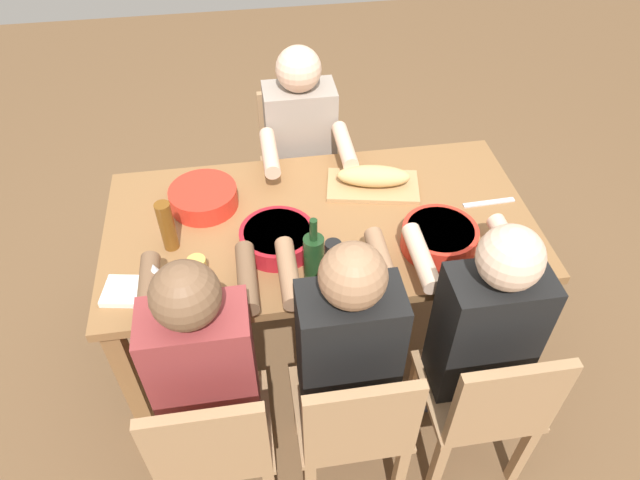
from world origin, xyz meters
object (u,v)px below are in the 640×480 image
serving_bowl_salad (203,196)px  wine_bottle (314,257)px  diner_far_left (480,326)px  chair_far_right (214,442)px  napkin_stack (123,291)px  cutting_board (373,186)px  cup_far_right (197,267)px  chair_near_center (298,161)px  bread_loaf (374,176)px  chair_far_center (354,422)px  beer_bottle (167,226)px  serving_bowl_greens (439,237)px  diner_far_center (346,344)px  cup_far_center (333,251)px  serving_bowl_pasta (278,237)px  chair_far_left (486,403)px  dining_table (320,236)px  diner_near_center (302,147)px  wine_glass (156,274)px  diner_far_right (205,362)px

serving_bowl_salad → wine_bottle: (-0.40, 0.48, 0.06)m
diner_far_left → wine_bottle: size_ratio=4.14×
chair_far_right → napkin_stack: (0.28, -0.50, 0.27)m
cutting_board → cup_far_right: bearing=28.2°
chair_near_center → bread_loaf: bearing=113.8°
cutting_board → chair_far_center: bearing=74.6°
beer_bottle → serving_bowl_greens: bearing=171.0°
diner_far_center → chair_near_center: (0.00, -1.37, -0.21)m
cutting_board → napkin_stack: size_ratio=2.86×
diner_far_center → serving_bowl_salad: diner_far_center is taller
chair_near_center → cup_far_right: 1.16m
chair_far_center → cup_far_right: size_ratio=10.27×
cup_far_center → napkin_stack: bearing=4.1°
chair_far_right → serving_bowl_pasta: (-0.30, -0.66, 0.30)m
diner_far_center → chair_far_left: size_ratio=1.41×
serving_bowl_greens → beer_bottle: beer_bottle is taller
dining_table → serving_bowl_greens: 0.51m
diner_near_center → serving_bowl_salad: size_ratio=4.19×
cutting_board → diner_far_left: bearing=106.2°
wine_bottle → chair_far_right: bearing=48.5°
chair_far_right → diner_near_center: 1.47m
chair_far_center → diner_far_left: bearing=-159.3°
serving_bowl_salad → napkin_stack: 0.54m
chair_far_center → cup_far_right: (0.50, -0.55, 0.30)m
serving_bowl_salad → diner_far_left: bearing=141.4°
chair_far_right → wine_glass: wine_glass is taller
diner_near_center → beer_bottle: 0.90m
diner_far_left → cup_far_right: (0.99, -0.36, 0.08)m
bread_loaf → cup_far_right: bearing=28.2°
chair_far_left → diner_far_right: (0.97, -0.18, 0.21)m
cutting_board → bread_loaf: 0.06m
serving_bowl_greens → cup_far_right: 0.94m
diner_far_center → serving_bowl_greens: 0.58m
cutting_board → diner_far_right: bearing=45.8°
dining_table → serving_bowl_pasta: serving_bowl_pasta is taller
serving_bowl_greens → wine_bottle: wine_bottle is taller
dining_table → napkin_stack: napkin_stack is taller
diner_near_center → bread_loaf: size_ratio=3.75×
napkin_stack → chair_far_center: bearing=147.1°
diner_far_right → cup_far_center: 0.63m
chair_far_left → cutting_board: bearing=-76.8°
diner_far_center → serving_bowl_salad: size_ratio=4.19×
serving_bowl_pasta → cup_far_center: 0.23m
bread_loaf → chair_far_center: bearing=74.6°
chair_far_right → diner_near_center: (-0.49, -1.37, 0.21)m
dining_table → diner_near_center: size_ratio=1.48×
wine_glass → diner_far_right: bearing=117.3°
napkin_stack → diner_far_center: bearing=157.8°
serving_bowl_salad → cup_far_center: bearing=141.0°
chair_far_left → chair_far_right: 0.97m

